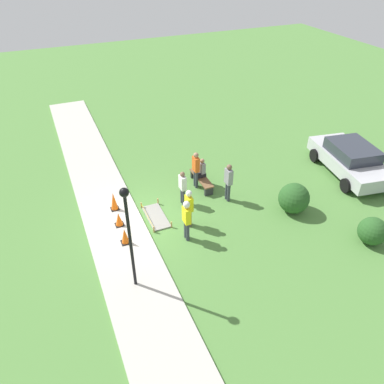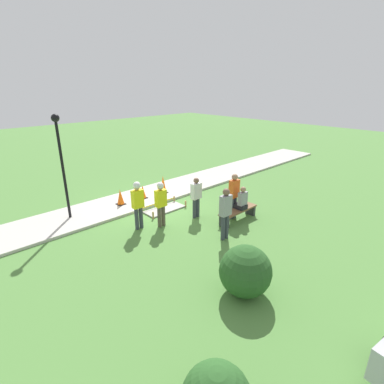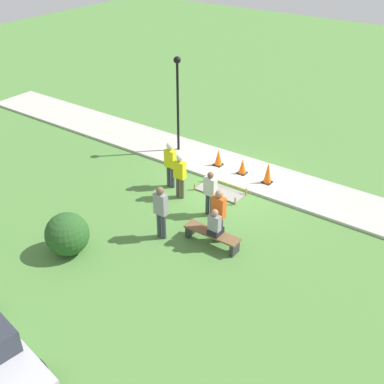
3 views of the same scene
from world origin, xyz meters
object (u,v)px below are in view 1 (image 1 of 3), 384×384
object	(u,v)px
worker_supervisor	(189,205)
bystander_in_orange_shirt	(196,168)
traffic_cone_far_patch	(119,219)
park_bench	(201,180)
traffic_cone_near_patch	(114,201)
person_seated_on_bench	(202,169)
lamppost_near	(128,225)
traffic_cone_sidewalk_edge	(125,236)
parked_car_silver	(350,159)
worker_assistant	(187,217)
bystander_in_gray_shirt	(183,186)
bystander_in_white_shirt	(228,180)

from	to	relation	value
worker_supervisor	bystander_in_orange_shirt	xyz separation A→B (m)	(-2.43, 1.34, 0.02)
traffic_cone_far_patch	park_bench	size ratio (longest dim) A/B	0.33
traffic_cone_far_patch	bystander_in_orange_shirt	size ratio (longest dim) A/B	0.33
traffic_cone_near_patch	person_seated_on_bench	size ratio (longest dim) A/B	0.92
person_seated_on_bench	lamppost_near	size ratio (longest dim) A/B	0.23
traffic_cone_far_patch	park_bench	bearing A→B (deg)	108.59
traffic_cone_sidewalk_edge	park_bench	world-z (taller)	traffic_cone_sidewalk_edge
traffic_cone_sidewalk_edge	parked_car_silver	world-z (taller)	parked_car_silver
traffic_cone_far_patch	worker_supervisor	world-z (taller)	worker_supervisor
worker_assistant	parked_car_silver	size ratio (longest dim) A/B	0.37
traffic_cone_near_patch	bystander_in_gray_shirt	xyz separation A→B (m)	(0.62, 2.83, 0.39)
bystander_in_white_shirt	parked_car_silver	world-z (taller)	bystander_in_white_shirt
traffic_cone_far_patch	worker_supervisor	size ratio (longest dim) A/B	0.35
lamppost_near	parked_car_silver	xyz separation A→B (m)	(-2.84, 11.44, -1.83)
traffic_cone_near_patch	bystander_in_orange_shirt	bearing A→B (deg)	95.30
park_bench	bystander_in_gray_shirt	xyz separation A→B (m)	(0.94, -1.30, 0.58)
bystander_in_orange_shirt	worker_supervisor	bearing A→B (deg)	-28.97
bystander_in_orange_shirt	bystander_in_white_shirt	xyz separation A→B (m)	(1.49, 0.86, 0.01)
bystander_in_orange_shirt	park_bench	bearing A→B (deg)	82.25
bystander_in_gray_shirt	lamppost_near	distance (m)	5.11
traffic_cone_near_patch	bystander_in_gray_shirt	size ratio (longest dim) A/B	0.51
traffic_cone_near_patch	person_seated_on_bench	world-z (taller)	person_seated_on_bench
traffic_cone_near_patch	worker_assistant	size ratio (longest dim) A/B	0.46
traffic_cone_far_patch	traffic_cone_sidewalk_edge	xyz separation A→B (m)	(1.09, -0.04, 0.04)
worker_assistant	bystander_in_white_shirt	world-z (taller)	bystander_in_white_shirt
traffic_cone_far_patch	worker_assistant	xyz separation A→B (m)	(1.68, 2.20, 0.66)
park_bench	bystander_in_white_shirt	distance (m)	1.72
parked_car_silver	traffic_cone_sidewalk_edge	bearing A→B (deg)	-77.01
traffic_cone_near_patch	parked_car_silver	xyz separation A→B (m)	(1.43, 11.12, 0.28)
park_bench	worker_assistant	world-z (taller)	worker_assistant
bystander_in_white_shirt	bystander_in_orange_shirt	bearing A→B (deg)	-150.10
traffic_cone_near_patch	worker_assistant	distance (m)	3.54
park_bench	parked_car_silver	distance (m)	7.22
worker_supervisor	bystander_in_orange_shirt	world-z (taller)	bystander_in_orange_shirt
park_bench	worker_supervisor	bearing A→B (deg)	-34.01
bystander_in_white_shirt	lamppost_near	distance (m)	6.14
worker_supervisor	traffic_cone_sidewalk_edge	bearing A→B (deg)	-87.46
park_bench	worker_assistant	xyz separation A→B (m)	(3.10, -2.00, 0.73)
traffic_cone_near_patch	traffic_cone_far_patch	bearing A→B (deg)	-3.78
person_seated_on_bench	parked_car_silver	xyz separation A→B (m)	(1.87, 6.94, -0.01)
worker_assistant	bystander_in_white_shirt	size ratio (longest dim) A/B	0.99
worker_supervisor	bystander_in_gray_shirt	world-z (taller)	worker_supervisor
bystander_in_orange_shirt	lamppost_near	world-z (taller)	lamppost_near
traffic_cone_near_patch	bystander_in_white_shirt	xyz separation A→B (m)	(1.13, 4.72, 0.51)
bystander_in_orange_shirt	parked_car_silver	bearing A→B (deg)	76.20
traffic_cone_sidewalk_edge	bystander_in_white_shirt	size ratio (longest dim) A/B	0.37
traffic_cone_far_patch	bystander_in_gray_shirt	bearing A→B (deg)	99.23
person_seated_on_bench	parked_car_silver	distance (m)	7.19
traffic_cone_far_patch	traffic_cone_near_patch	bearing A→B (deg)	176.22
worker_assistant	parked_car_silver	world-z (taller)	worker_assistant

